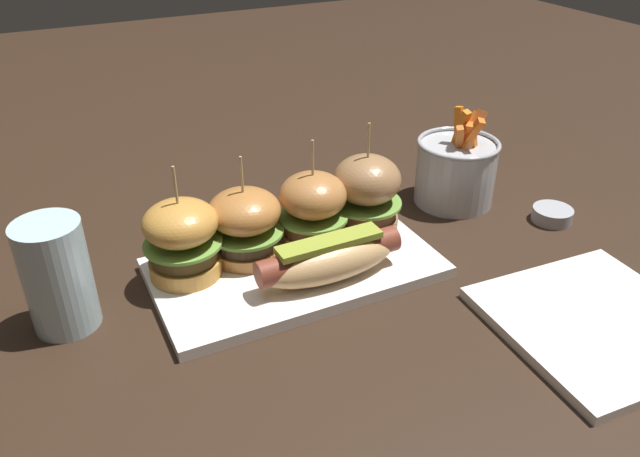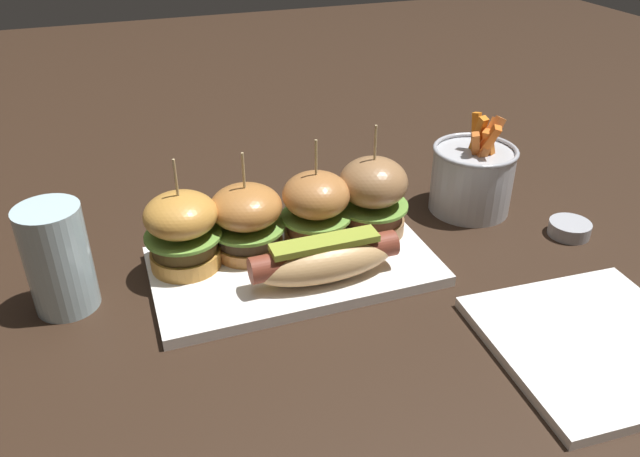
# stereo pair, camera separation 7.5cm
# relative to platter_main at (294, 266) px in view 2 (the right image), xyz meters

# --- Properties ---
(ground_plane) EXTENTS (3.00, 3.00, 0.00)m
(ground_plane) POSITION_rel_platter_main_xyz_m (0.00, 0.00, -0.01)
(ground_plane) COLOR black
(platter_main) EXTENTS (0.34, 0.19, 0.01)m
(platter_main) POSITION_rel_platter_main_xyz_m (0.00, 0.00, 0.00)
(platter_main) COLOR white
(platter_main) RESTS_ON ground
(hot_dog) EXTENTS (0.18, 0.06, 0.05)m
(hot_dog) POSITION_rel_platter_main_xyz_m (0.02, -0.05, 0.03)
(hot_dog) COLOR tan
(hot_dog) RESTS_ON platter_main
(slider_far_left) EXTENTS (0.09, 0.09, 0.14)m
(slider_far_left) POSITION_rel_platter_main_xyz_m (-0.12, 0.04, 0.06)
(slider_far_left) COLOR #CA8C3B
(slider_far_left) RESTS_ON platter_main
(slider_center_left) EXTENTS (0.09, 0.09, 0.13)m
(slider_center_left) POSITION_rel_platter_main_xyz_m (-0.05, 0.04, 0.05)
(slider_center_left) COLOR #B47237
(slider_center_left) RESTS_ON platter_main
(slider_center_right) EXTENTS (0.09, 0.09, 0.14)m
(slider_center_right) POSITION_rel_platter_main_xyz_m (0.04, 0.03, 0.06)
(slider_center_right) COLOR #B0723C
(slider_center_right) RESTS_ON platter_main
(slider_far_right) EXTENTS (0.09, 0.09, 0.15)m
(slider_far_right) POSITION_rel_platter_main_xyz_m (0.12, 0.04, 0.06)
(slider_far_right) COLOR #9C7047
(slider_far_right) RESTS_ON platter_main
(fries_bucket) EXTENTS (0.12, 0.12, 0.14)m
(fries_bucket) POSITION_rel_platter_main_xyz_m (0.29, 0.07, 0.04)
(fries_bucket) COLOR #B7BABF
(fries_bucket) RESTS_ON ground
(sauce_ramekin) EXTENTS (0.06, 0.06, 0.02)m
(sauce_ramekin) POSITION_rel_platter_main_xyz_m (0.38, -0.04, 0.00)
(sauce_ramekin) COLOR #A8AAB2
(sauce_ramekin) RESTS_ON ground
(side_plate) EXTENTS (0.22, 0.22, 0.01)m
(side_plate) POSITION_rel_platter_main_xyz_m (0.25, -0.24, -0.00)
(side_plate) COLOR white
(side_plate) RESTS_ON ground
(water_glass) EXTENTS (0.07, 0.07, 0.13)m
(water_glass) POSITION_rel_platter_main_xyz_m (-0.26, 0.02, 0.06)
(water_glass) COLOR silver
(water_glass) RESTS_ON ground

